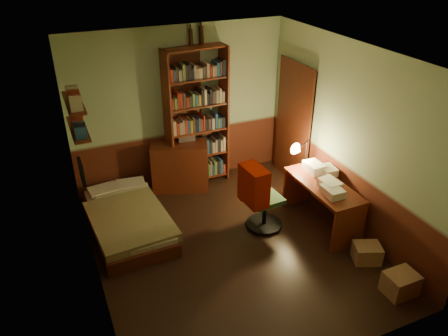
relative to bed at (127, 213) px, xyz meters
name	(u,v)px	position (x,y,z in m)	size (l,w,h in m)	color
floor	(231,247)	(1.19, -0.97, -0.28)	(3.50, 4.00, 0.02)	black
ceiling	(233,56)	(1.19, -0.97, 2.34)	(3.50, 4.00, 0.02)	silver
wall_back	(180,108)	(1.19, 1.04, 1.03)	(3.50, 0.02, 2.60)	#9CB98D
wall_left	(85,193)	(-0.57, -0.97, 1.03)	(0.02, 4.00, 2.60)	#9CB98D
wall_right	(349,138)	(2.95, -0.97, 1.03)	(0.02, 4.00, 2.60)	#9CB98D
wall_front	(330,264)	(1.19, -2.98, 1.03)	(3.50, 0.02, 2.60)	#9CB98D
doorway	(295,125)	(2.91, 0.33, 0.73)	(0.06, 0.90, 2.00)	black
door_trim	(293,125)	(2.88, 0.33, 0.73)	(0.02, 0.98, 2.08)	#3E180C
bed	(127,213)	(0.00, 0.00, 0.00)	(0.96, 1.80, 0.53)	olive
dresser	(180,166)	(1.06, 0.79, 0.13)	(0.90, 0.45, 0.80)	#5D2212
mini_stereo	(186,135)	(1.23, 0.92, 0.61)	(0.27, 0.21, 0.15)	#B2B2B7
bookshelf	(197,119)	(1.41, 0.88, 0.88)	(0.98, 0.31, 2.29)	#5D2212
bottle_left	(191,37)	(1.40, 0.99, 2.14)	(0.06, 0.06, 0.24)	black
bottle_right	(201,35)	(1.57, 0.99, 2.16)	(0.07, 0.07, 0.27)	black
desk	(321,204)	(2.59, -1.01, 0.08)	(0.53, 1.29, 0.69)	#5D2212
paper_stack	(328,170)	(2.81, -0.79, 0.48)	(0.20, 0.27, 0.11)	silver
desk_lamp	(307,146)	(2.69, -0.37, 0.70)	(0.17, 0.17, 0.56)	black
office_chair	(265,194)	(1.82, -0.73, 0.28)	(0.54, 0.48, 1.09)	#315632
red_jacket	(268,151)	(1.68, -0.97, 1.09)	(0.25, 0.46, 0.54)	#B41A04
wall_shelf_lower	(78,129)	(-0.45, 0.13, 1.33)	(0.20, 0.90, 0.03)	#5D2212
wall_shelf_upper	(74,102)	(-0.45, 0.13, 1.68)	(0.20, 0.90, 0.03)	#5D2212
framed_picture	(81,172)	(-0.53, -0.37, 0.98)	(0.04, 0.32, 0.26)	black
cardboard_box_a	(400,284)	(2.66, -2.55, -0.13)	(0.37, 0.30, 0.28)	#9F7852
cardboard_box_b	(367,253)	(2.69, -1.93, -0.15)	(0.34, 0.28, 0.24)	#9F7852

